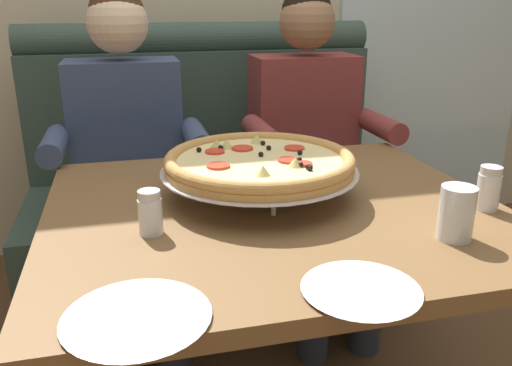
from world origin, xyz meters
TOP-DOWN VIEW (x-y plane):
  - booth_bench at (0.00, 0.96)m, footprint 1.53×0.78m
  - dining_table at (0.00, 0.00)m, footprint 1.11×0.98m
  - diner_left at (-0.34, 0.69)m, footprint 0.54×0.64m
  - diner_right at (0.34, 0.69)m, footprint 0.54×0.64m
  - pizza at (-0.02, 0.08)m, footprint 0.51×0.51m
  - shaker_parmesan at (-0.31, -0.10)m, footprint 0.05×0.05m
  - shaker_oregano at (0.49, -0.15)m, footprint 0.06×0.06m
  - plate_near_left at (0.03, -0.43)m, footprint 0.21×0.21m
  - plate_near_right at (-0.35, -0.42)m, footprint 0.24×0.24m
  - drinking_glass at (0.32, -0.28)m, footprint 0.07×0.07m

SIDE VIEW (x-z plane):
  - booth_bench at x=0.00m, z-range -0.17..0.96m
  - dining_table at x=0.00m, z-range 0.28..1.02m
  - diner_left at x=-0.34m, z-range 0.07..1.35m
  - diner_right at x=0.34m, z-range 0.07..1.35m
  - plate_near_right at x=-0.35m, z-range 0.74..0.76m
  - plate_near_left at x=0.03m, z-range 0.74..0.76m
  - shaker_parmesan at x=-0.31m, z-range 0.73..0.83m
  - shaker_oregano at x=0.49m, z-range 0.73..0.84m
  - drinking_glass at x=0.32m, z-range 0.73..0.85m
  - pizza at x=-0.02m, z-range 0.77..0.89m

